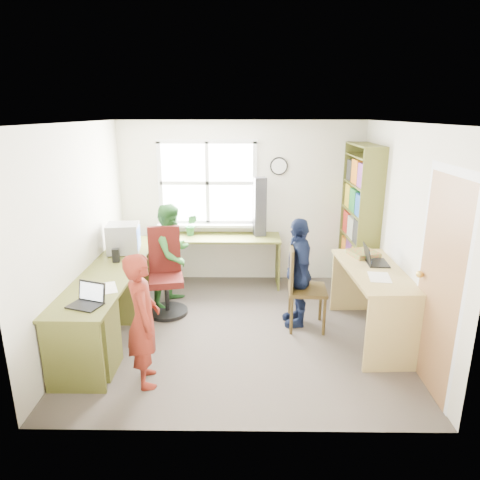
{
  "coord_description": "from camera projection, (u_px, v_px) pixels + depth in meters",
  "views": [
    {
      "loc": [
        0.06,
        -4.6,
        2.5
      ],
      "look_at": [
        0.0,
        0.25,
        1.05
      ],
      "focal_mm": 32.0,
      "sensor_mm": 36.0,
      "label": 1
    }
  ],
  "objects": [
    {
      "name": "swivel_chair",
      "position": [
        166.0,
        277.0,
        5.48
      ],
      "size": [
        0.61,
        0.61,
        1.11
      ],
      "rotation": [
        0.0,
        0.0,
        0.2
      ],
      "color": "black",
      "rests_on": "ground"
    },
    {
      "name": "l_desk",
      "position": [
        122.0,
        305.0,
        4.74
      ],
      "size": [
        2.38,
        2.95,
        0.75
      ],
      "color": "brown",
      "rests_on": "ground"
    },
    {
      "name": "paper_b",
      "position": [
        379.0,
        277.0,
        4.5
      ],
      "size": [
        0.26,
        0.34,
        0.0
      ],
      "rotation": [
        0.0,
        0.0,
        -0.15
      ],
      "color": "white",
      "rests_on": "right_desk"
    },
    {
      "name": "room",
      "position": [
        241.0,
        230.0,
        4.87
      ],
      "size": [
        3.64,
        3.44,
        2.44
      ],
      "color": "#463E37",
      "rests_on": "ground"
    },
    {
      "name": "person_green",
      "position": [
        172.0,
        255.0,
        5.68
      ],
      "size": [
        0.76,
        0.83,
        1.37
      ],
      "primitive_type": "imported",
      "rotation": [
        0.0,
        0.0,
        1.12
      ],
      "color": "#2B6A2A",
      "rests_on": "ground"
    },
    {
      "name": "crt_monitor",
      "position": [
        123.0,
        238.0,
        5.5
      ],
      "size": [
        0.44,
        0.4,
        0.39
      ],
      "rotation": [
        0.0,
        0.0,
        0.13
      ],
      "color": "#99999D",
      "rests_on": "l_desk"
    },
    {
      "name": "person_red",
      "position": [
        143.0,
        320.0,
        3.97
      ],
      "size": [
        0.43,
        0.54,
        1.3
      ],
      "primitive_type": "imported",
      "rotation": [
        0.0,
        0.0,
        1.86
      ],
      "color": "maroon",
      "rests_on": "ground"
    },
    {
      "name": "laptop_left",
      "position": [
        88.0,
        300.0,
        4.05
      ],
      "size": [
        0.36,
        0.33,
        0.2
      ],
      "rotation": [
        0.0,
        0.0,
        -0.34
      ],
      "color": "black",
      "rests_on": "l_desk"
    },
    {
      "name": "laptop_right",
      "position": [
        373.0,
        259.0,
        4.9
      ],
      "size": [
        0.28,
        0.33,
        0.22
      ],
      "rotation": [
        0.0,
        0.0,
        1.52
      ],
      "color": "black",
      "rests_on": "right_desk"
    },
    {
      "name": "speaker_b",
      "position": [
        128.0,
        241.0,
        5.76
      ],
      "size": [
        0.09,
        0.09,
        0.18
      ],
      "rotation": [
        0.0,
        0.0,
        -0.01
      ],
      "color": "black",
      "rests_on": "l_desk"
    },
    {
      "name": "speaker_a",
      "position": [
        116.0,
        255.0,
        5.2
      ],
      "size": [
        0.1,
        0.1,
        0.17
      ],
      "rotation": [
        0.0,
        0.0,
        0.16
      ],
      "color": "black",
      "rests_on": "l_desk"
    },
    {
      "name": "right_desk",
      "position": [
        375.0,
        288.0,
        4.81
      ],
      "size": [
        0.73,
        1.47,
        0.84
      ],
      "rotation": [
        0.0,
        0.0,
        0.04
      ],
      "color": "tan",
      "rests_on": "ground"
    },
    {
      "name": "game_box",
      "position": [
        363.0,
        254.0,
        5.16
      ],
      "size": [
        0.38,
        0.38,
        0.06
      ],
      "rotation": [
        0.0,
        0.0,
        0.32
      ],
      "color": "red",
      "rests_on": "right_desk"
    },
    {
      "name": "potted_plant",
      "position": [
        191.0,
        225.0,
        6.29
      ],
      "size": [
        0.19,
        0.15,
        0.32
      ],
      "primitive_type": "imported",
      "rotation": [
        0.0,
        0.0,
        -0.08
      ],
      "color": "#2D723A",
      "rests_on": "l_desk"
    },
    {
      "name": "paper_a",
      "position": [
        105.0,
        288.0,
        4.43
      ],
      "size": [
        0.33,
        0.38,
        0.0
      ],
      "rotation": [
        0.0,
        0.0,
        0.39
      ],
      "color": "white",
      "rests_on": "l_desk"
    },
    {
      "name": "person_navy",
      "position": [
        298.0,
        272.0,
        5.12
      ],
      "size": [
        0.37,
        0.8,
        1.33
      ],
      "primitive_type": "imported",
      "rotation": [
        0.0,
        0.0,
        -1.51
      ],
      "color": "#121B39",
      "rests_on": "ground"
    },
    {
      "name": "cd_tower",
      "position": [
        260.0,
        207.0,
        6.23
      ],
      "size": [
        0.2,
        0.18,
        0.86
      ],
      "rotation": [
        0.0,
        0.0,
        0.21
      ],
      "color": "black",
      "rests_on": "l_desk"
    },
    {
      "name": "wooden_chair",
      "position": [
        301.0,
        284.0,
        5.05
      ],
      "size": [
        0.46,
        0.46,
        1.02
      ],
      "rotation": [
        0.0,
        0.0,
        -0.05
      ],
      "color": "#423216",
      "rests_on": "ground"
    },
    {
      "name": "bookshelf",
      "position": [
        359.0,
        225.0,
        5.96
      ],
      "size": [
        0.3,
        1.02,
        2.1
      ],
      "color": "brown",
      "rests_on": "ground"
    }
  ]
}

